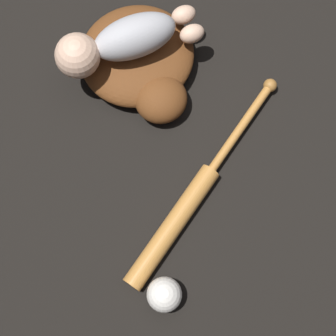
{
  "coord_description": "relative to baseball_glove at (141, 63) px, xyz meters",
  "views": [
    {
      "loc": [
        0.35,
        0.58,
        1.3
      ],
      "look_at": [
        0.13,
        0.29,
        0.07
      ],
      "focal_mm": 60.0,
      "sensor_mm": 36.0,
      "label": 1
    }
  ],
  "objects": [
    {
      "name": "ground_plane",
      "position": [
        -0.02,
        -0.03,
        -0.04
      ],
      "size": [
        6.0,
        6.0,
        0.0
      ],
      "primitive_type": "plane",
      "color": "black"
    },
    {
      "name": "baseball_glove",
      "position": [
        0.0,
        0.0,
        0.0
      ],
      "size": [
        0.33,
        0.36,
        0.09
      ],
      "color": "brown",
      "rests_on": "ground"
    },
    {
      "name": "baby_figure",
      "position": [
        0.03,
        -0.03,
        0.09
      ],
      "size": [
        0.36,
        0.18,
        0.11
      ],
      "color": "#B2B2B7",
      "rests_on": "baseball_glove"
    },
    {
      "name": "baseball_bat",
      "position": [
        0.13,
        0.35,
        -0.02
      ],
      "size": [
        0.59,
        0.22,
        0.05
      ],
      "color": "#C6843D",
      "rests_on": "ground"
    },
    {
      "name": "baseball",
      "position": [
        0.29,
        0.48,
        -0.0
      ],
      "size": [
        0.08,
        0.08,
        0.08
      ],
      "color": "white",
      "rests_on": "ground"
    }
  ]
}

